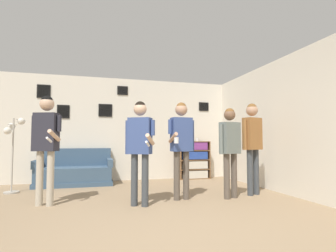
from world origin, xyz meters
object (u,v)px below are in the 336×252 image
(couch, at_px, (75,173))
(floor_lamp, at_px, (13,141))
(person_spectator_far_right, at_px, (252,138))
(person_spectator_near_bookshelf, at_px, (230,143))
(drinking_cup, at_px, (197,140))
(person_player_foreground_center, at_px, (140,141))
(person_watcher_holding_cup, at_px, (181,139))
(bookshelf, at_px, (194,160))
(person_player_foreground_left, at_px, (46,137))

(couch, xyz_separation_m, floor_lamp, (-1.13, -0.74, 0.74))
(person_spectator_far_right, bearing_deg, person_spectator_near_bookshelf, -164.21)
(couch, bearing_deg, drinking_cup, 3.60)
(person_player_foreground_center, height_order, person_watcher_holding_cup, person_watcher_holding_cup)
(person_player_foreground_center, relative_size, drinking_cup, 17.93)
(bookshelf, distance_m, person_player_foreground_left, 4.09)
(person_spectator_far_right, xyz_separation_m, drinking_cup, (-0.23, 2.33, -0.02))
(couch, bearing_deg, floor_lamp, -146.85)
(couch, xyz_separation_m, person_player_foreground_center, (1.17, -2.43, 0.74))
(person_spectator_far_right, bearing_deg, bookshelf, 98.02)
(couch, relative_size, person_watcher_holding_cup, 1.00)
(person_player_foreground_left, relative_size, drinking_cup, 18.94)
(floor_lamp, height_order, person_spectator_near_bookshelf, person_spectator_near_bookshelf)
(person_player_foreground_left, relative_size, person_player_foreground_center, 1.06)
(floor_lamp, distance_m, person_player_foreground_left, 1.53)
(bookshelf, bearing_deg, person_watcher_holding_cup, -115.47)
(bookshelf, xyz_separation_m, person_player_foreground_center, (-1.92, -2.63, 0.52))
(person_player_foreground_left, relative_size, person_spectator_far_right, 1.00)
(floor_lamp, bearing_deg, couch, 33.15)
(couch, xyz_separation_m, drinking_cup, (3.18, 0.20, 0.79))
(person_player_foreground_left, bearing_deg, drinking_cup, 32.54)
(bookshelf, height_order, person_watcher_holding_cup, person_watcher_holding_cup)
(person_player_foreground_center, height_order, person_spectator_far_right, person_spectator_far_right)
(bookshelf, relative_size, person_player_foreground_left, 0.58)
(person_spectator_far_right, bearing_deg, person_player_foreground_center, -172.49)
(bookshelf, xyz_separation_m, person_spectator_near_bookshelf, (-0.24, -2.50, 0.49))
(floor_lamp, relative_size, person_spectator_far_right, 0.85)
(bookshelf, distance_m, person_watcher_holding_cup, 2.68)
(person_player_foreground_left, distance_m, person_spectator_near_bookshelf, 3.15)
(person_player_foreground_left, height_order, person_player_foreground_center, person_player_foreground_left)
(person_watcher_holding_cup, bearing_deg, person_spectator_near_bookshelf, -8.09)
(couch, height_order, person_player_foreground_left, person_player_foreground_left)
(person_watcher_holding_cup, xyz_separation_m, person_spectator_near_bookshelf, (0.89, -0.13, -0.07))
(bookshelf, xyz_separation_m, person_player_foreground_left, (-3.38, -2.22, 0.59))
(bookshelf, distance_m, person_player_foreground_center, 3.30)
(person_spectator_near_bookshelf, height_order, person_spectator_far_right, person_spectator_far_right)
(bookshelf, bearing_deg, person_spectator_near_bookshelf, -95.49)
(person_player_foreground_center, distance_m, drinking_cup, 3.32)
(person_spectator_near_bookshelf, bearing_deg, person_watcher_holding_cup, 171.91)
(bookshelf, height_order, person_player_foreground_center, person_player_foreground_center)
(couch, relative_size, bookshelf, 1.69)
(couch, height_order, drinking_cup, drinking_cup)
(floor_lamp, xyz_separation_m, person_spectator_far_right, (4.54, -1.40, 0.07))
(person_spectator_far_right, bearing_deg, floor_lamp, 162.89)
(person_watcher_holding_cup, height_order, person_spectator_near_bookshelf, person_watcher_holding_cup)
(couch, relative_size, person_player_foreground_center, 1.03)
(couch, xyz_separation_m, bookshelf, (3.08, 0.20, 0.23))
(floor_lamp, distance_m, person_player_foreground_center, 2.85)
(bookshelf, xyz_separation_m, drinking_cup, (0.10, -0.00, 0.56))
(bookshelf, distance_m, person_spectator_far_right, 2.43)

